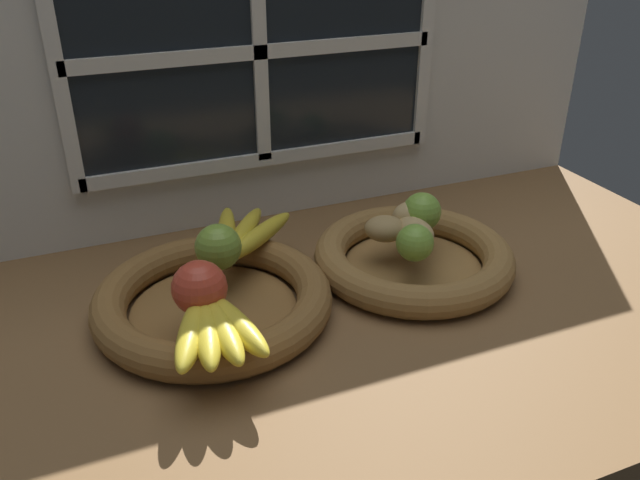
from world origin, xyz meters
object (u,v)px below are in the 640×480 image
lime_near (415,243)px  apple_red_front (200,288)px  apple_green_back (218,247)px  potato_back (414,215)px  banana_bunch_front (213,326)px  banana_bunch_back (242,235)px  fruit_bowl_right (415,259)px  lime_far (422,212)px  fruit_bowl_left (214,302)px  potato_oblong (385,229)px  potato_large (417,233)px

lime_near → apple_red_front: bearing=-177.4°
apple_green_back → potato_back: size_ratio=0.95×
banana_bunch_front → potato_back: size_ratio=2.45×
banana_bunch_back → apple_red_front: bearing=-122.4°
fruit_bowl_right → lime_far: size_ratio=5.06×
banana_bunch_back → fruit_bowl_left: bearing=-125.3°
banana_bunch_back → potato_back: 28.23cm
apple_green_back → lime_near: 29.28cm
apple_red_front → potato_oblong: apple_red_front is taller
apple_green_back → potato_large: size_ratio=0.92×
apple_green_back → banana_bunch_back: apple_green_back is taller
lime_far → lime_near: bearing=-125.8°
apple_green_back → lime_far: (34.05, -0.36, -0.26)cm
lime_far → fruit_bowl_left: bearing=-173.3°
lime_far → apple_red_front: bearing=-165.6°
apple_red_front → banana_bunch_back: size_ratio=0.38×
fruit_bowl_right → potato_oblong: (-3.96, 3.08, 4.73)cm
apple_green_back → lime_near: (27.89, -8.89, -0.58)cm
banana_bunch_front → fruit_bowl_right: bearing=18.6°
banana_bunch_back → potato_large: (25.39, -10.75, 0.55)cm
apple_green_back → potato_large: (30.73, -4.63, -1.44)cm
banana_bunch_front → lime_near: size_ratio=3.11×
apple_red_front → potato_large: apple_red_front is taller
potato_large → banana_bunch_back: bearing=157.1°
fruit_bowl_right → potato_large: (-0.00, 0.00, 4.74)cm
banana_bunch_front → lime_far: (39.09, 16.28, 1.48)cm
banana_bunch_back → potato_oblong: size_ratio=2.87×
fruit_bowl_left → banana_bunch_back: size_ratio=1.80×
fruit_bowl_left → apple_green_back: size_ratio=5.01×
banana_bunch_back → potato_large: bearing=-22.9°
fruit_bowl_right → banana_bunch_back: bearing=157.1°
potato_oblong → lime_far: bearing=9.2°
apple_red_front → banana_bunch_back: (10.49, 16.51, -2.22)cm
potato_large → apple_green_back: bearing=171.4°
potato_back → potato_oblong: potato_back is taller
fruit_bowl_left → potato_large: potato_large is taller
potato_oblong → lime_near: (1.12, -7.34, 0.86)cm
apple_green_back → banana_bunch_front: apple_green_back is taller
lime_near → lime_far: 10.53cm
potato_back → lime_near: (-5.04, -9.10, 0.39)cm
fruit_bowl_right → banana_bunch_back: size_ratio=1.68×
apple_red_front → potato_oblong: bearing=15.5°
apple_green_back → potato_back: bearing=0.4°
banana_bunch_front → lime_far: 42.37cm
potato_back → apple_red_front: bearing=-164.4°
potato_large → lime_far: (3.32, 4.26, 1.18)cm
fruit_bowl_left → potato_large: size_ratio=4.60×
fruit_bowl_right → potato_back: potato_back is taller
apple_green_back → apple_red_front: (-5.15, -10.39, 0.23)cm
fruit_bowl_right → lime_far: 8.01cm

